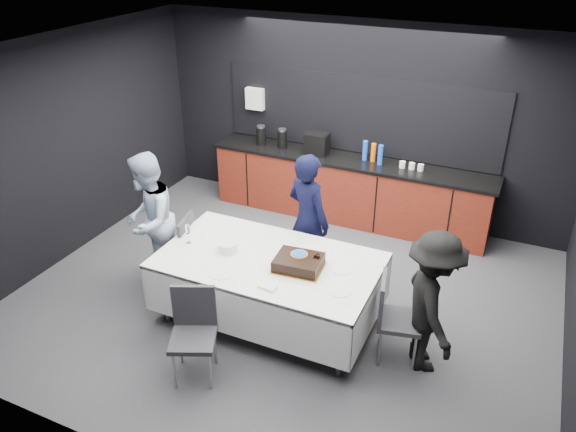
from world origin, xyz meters
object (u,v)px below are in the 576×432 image
object	(u,v)px
plate_stack	(228,247)
person_center	(308,220)
chair_right	(392,313)
person_right	(432,303)
cake_assembly	(299,262)
chair_near	(194,327)
person_left	(149,221)
champagne_flute	(188,230)
chair_left	(179,246)
party_table	(269,270)

from	to	relation	value
plate_stack	person_center	size ratio (longest dim) A/B	0.12
chair_right	person_right	world-z (taller)	person_right
cake_assembly	plate_stack	world-z (taller)	cake_assembly
chair_near	person_left	bearing A→B (deg)	139.61
chair_right	person_right	distance (m)	0.41
cake_assembly	plate_stack	size ratio (longest dim) A/B	2.65
champagne_flute	chair_near	xyz separation A→B (m)	(0.65, -0.95, -0.40)
champagne_flute	chair_right	bearing A→B (deg)	0.89
person_left	person_center	bearing A→B (deg)	95.08
cake_assembly	person_right	world-z (taller)	person_right
cake_assembly	champagne_flute	distance (m)	1.31
person_center	chair_right	bearing A→B (deg)	167.30
cake_assembly	person_center	distance (m)	0.94
cake_assembly	chair_left	xyz separation A→B (m)	(-1.61, 0.18, -0.31)
plate_stack	party_table	bearing A→B (deg)	4.05
person_left	person_right	xyz separation A→B (m)	(3.33, -0.10, -0.08)
champagne_flute	chair_right	world-z (taller)	champagne_flute
plate_stack	person_right	xyz separation A→B (m)	(2.19, 0.04, -0.09)
party_table	person_center	world-z (taller)	person_center
champagne_flute	chair_left	size ratio (longest dim) A/B	0.24
chair_left	chair_right	xyz separation A→B (m)	(2.62, -0.19, 0.00)
chair_near	person_center	distance (m)	1.95
cake_assembly	person_center	xyz separation A→B (m)	(-0.27, 0.90, -0.02)
champagne_flute	person_left	bearing A→B (deg)	165.45
chair_left	person_center	xyz separation A→B (m)	(1.34, 0.72, 0.29)
person_right	chair_near	bearing A→B (deg)	89.06
chair_near	person_right	xyz separation A→B (m)	(2.01, 1.02, 0.21)
chair_right	chair_left	bearing A→B (deg)	175.91
plate_stack	chair_near	size ratio (longest dim) A/B	0.22
chair_left	person_right	distance (m)	2.98
person_left	chair_right	bearing A→B (deg)	67.93
party_table	person_center	size ratio (longest dim) A/B	1.40
person_left	chair_left	bearing A→B (deg)	78.82
cake_assembly	person_right	xyz separation A→B (m)	(1.36, 0.02, -0.10)
chair_right	cake_assembly	bearing A→B (deg)	179.38
champagne_flute	person_center	bearing A→B (deg)	42.48
chair_left	chair_right	bearing A→B (deg)	-4.09
plate_stack	chair_right	distance (m)	1.86
party_table	chair_right	size ratio (longest dim) A/B	2.51
champagne_flute	person_left	distance (m)	0.69
cake_assembly	chair_near	world-z (taller)	cake_assembly
person_right	champagne_flute	bearing A→B (deg)	63.71
plate_stack	chair_left	world-z (taller)	chair_left
plate_stack	person_center	distance (m)	1.07
party_table	champagne_flute	xyz separation A→B (m)	(-0.95, -0.06, 0.30)
cake_assembly	champagne_flute	bearing A→B (deg)	-177.94
champagne_flute	person_center	xyz separation A→B (m)	(1.03, 0.94, -0.11)
chair_near	person_left	size ratio (longest dim) A/B	0.56
chair_left	chair_right	world-z (taller)	same
chair_near	chair_left	bearing A→B (deg)	129.39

